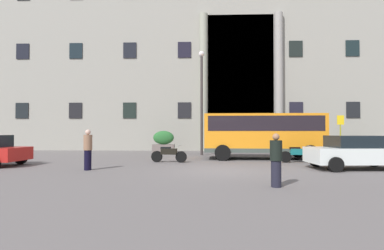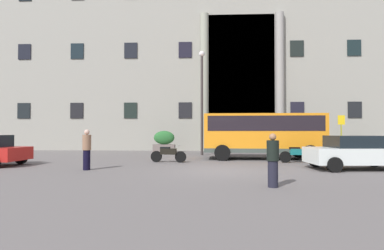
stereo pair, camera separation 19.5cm
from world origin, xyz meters
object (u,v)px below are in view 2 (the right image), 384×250
object	(u,v)px
scooter_by_planter	(168,154)
pedestrian_woman_with_bag	(273,160)
parked_hatchback_near	(355,152)
lamppost_plaza_centre	(202,94)
orange_minibus	(263,132)
pedestrian_child_trailing	(87,150)
motorcycle_far_end	(297,154)
hedge_planter_far_east	(369,145)
hedge_planter_east	(308,145)
hedge_planter_entrance_left	(164,142)
bus_stop_sign	(341,131)

from	to	relation	value
scooter_by_planter	pedestrian_woman_with_bag	xyz separation A→B (m)	(4.03, -7.05, 0.35)
parked_hatchback_near	lamppost_plaza_centre	distance (m)	10.84
orange_minibus	pedestrian_child_trailing	xyz separation A→B (m)	(-8.48, -5.50, -0.73)
orange_minibus	motorcycle_far_end	xyz separation A→B (m)	(1.43, -2.07, -1.15)
hedge_planter_far_east	scooter_by_planter	world-z (taller)	hedge_planter_far_east
pedestrian_woman_with_bag	lamppost_plaza_centre	world-z (taller)	lamppost_plaza_centre
hedge_planter_far_east	parked_hatchback_near	size ratio (longest dim) A/B	0.49
pedestrian_woman_with_bag	lamppost_plaza_centre	bearing A→B (deg)	-159.45
hedge_planter_east	hedge_planter_far_east	size ratio (longest dim) A/B	0.98
hedge_planter_east	pedestrian_child_trailing	world-z (taller)	pedestrian_child_trailing
hedge_planter_east	motorcycle_far_end	distance (m)	7.84
hedge_planter_far_east	pedestrian_child_trailing	world-z (taller)	pedestrian_child_trailing
orange_minibus	hedge_planter_far_east	world-z (taller)	orange_minibus
hedge_planter_entrance_left	lamppost_plaza_centre	xyz separation A→B (m)	(2.97, -2.39, 3.44)
bus_stop_sign	hedge_planter_east	world-z (taller)	bus_stop_sign
parked_hatchback_near	pedestrian_woman_with_bag	bearing A→B (deg)	-138.90
orange_minibus	hedge_planter_east	world-z (taller)	orange_minibus
hedge_planter_east	scooter_by_planter	bearing A→B (deg)	-143.16
scooter_by_planter	pedestrian_child_trailing	world-z (taller)	pedestrian_child_trailing
orange_minibus	pedestrian_child_trailing	world-z (taller)	orange_minibus
parked_hatchback_near	pedestrian_child_trailing	size ratio (longest dim) A/B	2.35
parked_hatchback_near	motorcycle_far_end	xyz separation A→B (m)	(-1.68, 2.73, -0.30)
hedge_planter_entrance_left	hedge_planter_east	size ratio (longest dim) A/B	0.87
orange_minibus	bus_stop_sign	world-z (taller)	bus_stop_sign
orange_minibus	hedge_planter_far_east	bearing A→B (deg)	32.33
pedestrian_child_trailing	scooter_by_planter	bearing A→B (deg)	-101.15
hedge_planter_east	pedestrian_child_trailing	size ratio (longest dim) A/B	1.12
scooter_by_planter	pedestrian_woman_with_bag	distance (m)	8.13
motorcycle_far_end	lamppost_plaza_centre	distance (m)	8.07
pedestrian_woman_with_bag	orange_minibus	bearing A→B (deg)	-178.63
motorcycle_far_end	pedestrian_child_trailing	bearing A→B (deg)	-159.27
bus_stop_sign	parked_hatchback_near	xyz separation A→B (m)	(-2.19, -6.44, -0.91)
bus_stop_sign	scooter_by_planter	size ratio (longest dim) A/B	1.39
hedge_planter_east	scooter_by_planter	size ratio (longest dim) A/B	1.00
hedge_planter_entrance_left	parked_hatchback_near	bearing A→B (deg)	-46.04
scooter_by_planter	pedestrian_woman_with_bag	size ratio (longest dim) A/B	1.21
hedge_planter_far_east	lamppost_plaza_centre	distance (m)	13.17
hedge_planter_east	bus_stop_sign	bearing A→B (deg)	-75.36
motorcycle_far_end	lamppost_plaza_centre	bearing A→B (deg)	137.18
bus_stop_sign	lamppost_plaza_centre	distance (m)	9.41
lamppost_plaza_centre	motorcycle_far_end	bearing A→B (deg)	-44.43
orange_minibus	pedestrian_woman_with_bag	size ratio (longest dim) A/B	4.35
pedestrian_child_trailing	lamppost_plaza_centre	size ratio (longest dim) A/B	0.24
orange_minibus	pedestrian_woman_with_bag	world-z (taller)	orange_minibus
pedestrian_child_trailing	hedge_planter_east	bearing A→B (deg)	-109.09
scooter_by_planter	motorcycle_far_end	distance (m)	6.85
pedestrian_child_trailing	orange_minibus	bearing A→B (deg)	-115.87
hedge_planter_east	scooter_by_planter	world-z (taller)	hedge_planter_east
orange_minibus	lamppost_plaza_centre	xyz separation A→B (m)	(-3.65, 2.91, 2.65)
scooter_by_planter	motorcycle_far_end	size ratio (longest dim) A/B	1.00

